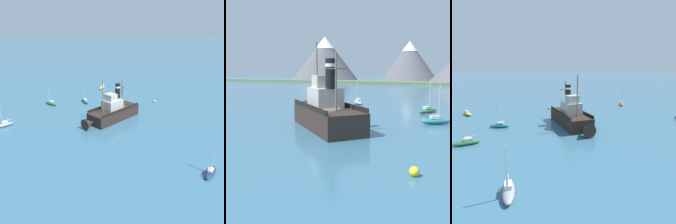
# 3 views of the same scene
# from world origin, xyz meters

# --- Properties ---
(ground_plane) EXTENTS (600.00, 600.00, 0.00)m
(ground_plane) POSITION_xyz_m (0.00, 0.00, 0.00)
(ground_plane) COLOR #38667F
(old_tugboat) EXTENTS (12.82, 12.30, 9.90)m
(old_tugboat) POSITION_xyz_m (-1.05, 1.85, 1.83)
(old_tugboat) COLOR #2D231E
(old_tugboat) RESTS_ON ground
(sailboat_grey) EXTENTS (3.31, 3.60, 4.90)m
(sailboat_grey) POSITION_xyz_m (-5.00, 24.08, 0.43)
(sailboat_grey) COLOR gray
(sailboat_grey) RESTS_ON ground
(sailboat_teal) EXTENTS (3.85, 2.82, 4.90)m
(sailboat_teal) POSITION_xyz_m (10.53, 9.20, 0.43)
(sailboat_teal) COLOR #23757A
(sailboat_teal) RESTS_ON ground
(sailboat_green) EXTENTS (3.07, 3.75, 4.90)m
(sailboat_green) POSITION_xyz_m (8.62, 17.81, 0.43)
(sailboat_green) COLOR #286B3D
(sailboat_green) RESTS_ON ground
(sailboat_navy) EXTENTS (3.75, 3.08, 4.90)m
(sailboat_navy) POSITION_xyz_m (-20.91, -12.46, 0.43)
(sailboat_navy) COLOR navy
(sailboat_navy) RESTS_ON ground
(sailboat_yellow) EXTENTS (3.96, 2.17, 4.90)m
(sailboat_yellow) POSITION_xyz_m (24.49, 5.37, 0.43)
(sailboat_yellow) COLOR gold
(sailboat_yellow) RESTS_ON ground
(mooring_buoy) EXTENTS (0.64, 0.64, 0.64)m
(mooring_buoy) POSITION_xyz_m (10.76, -9.40, 0.32)
(mooring_buoy) COLOR yellow
(mooring_buoy) RESTS_ON ground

